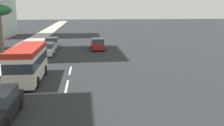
% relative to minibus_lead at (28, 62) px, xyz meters
% --- Properties ---
extents(ground_plane, '(198.00, 198.00, 0.00)m').
position_rel_minibus_lead_xyz_m(ground_plane, '(13.07, -3.26, -1.59)').
color(ground_plane, '#26282B').
extents(sidewalk_right, '(162.00, 3.65, 0.15)m').
position_rel_minibus_lead_xyz_m(sidewalk_right, '(13.07, 4.54, -1.52)').
color(sidewalk_right, '#B2ADA3').
rests_on(sidewalk_right, ground_plane).
extents(lane_stripe_mid, '(3.20, 0.16, 0.01)m').
position_rel_minibus_lead_xyz_m(lane_stripe_mid, '(-1.98, -3.26, -1.59)').
color(lane_stripe_mid, silver).
rests_on(lane_stripe_mid, ground_plane).
extents(lane_stripe_far, '(3.20, 0.16, 0.01)m').
position_rel_minibus_lead_xyz_m(lane_stripe_far, '(3.06, -3.26, -1.59)').
color(lane_stripe_far, silver).
rests_on(lane_stripe_far, ground_plane).
extents(minibus_lead, '(6.84, 2.30, 2.89)m').
position_rel_minibus_lead_xyz_m(minibus_lead, '(0.00, 0.00, 0.00)').
color(minibus_lead, silver).
rests_on(minibus_lead, ground_plane).
extents(car_second, '(4.02, 1.90, 1.65)m').
position_rel_minibus_lead_xyz_m(car_second, '(15.36, -6.59, -0.81)').
color(car_second, '#A51E1E').
rests_on(car_second, ground_plane).
extents(car_third, '(4.04, 1.93, 1.61)m').
position_rel_minibus_lead_xyz_m(car_third, '(17.37, 0.19, -0.83)').
color(car_third, silver).
rests_on(car_third, ground_plane).
extents(car_fifth, '(4.50, 1.87, 1.54)m').
position_rel_minibus_lead_xyz_m(car_fifth, '(11.93, 0.16, -0.86)').
color(car_fifth, white).
rests_on(car_fifth, ground_plane).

